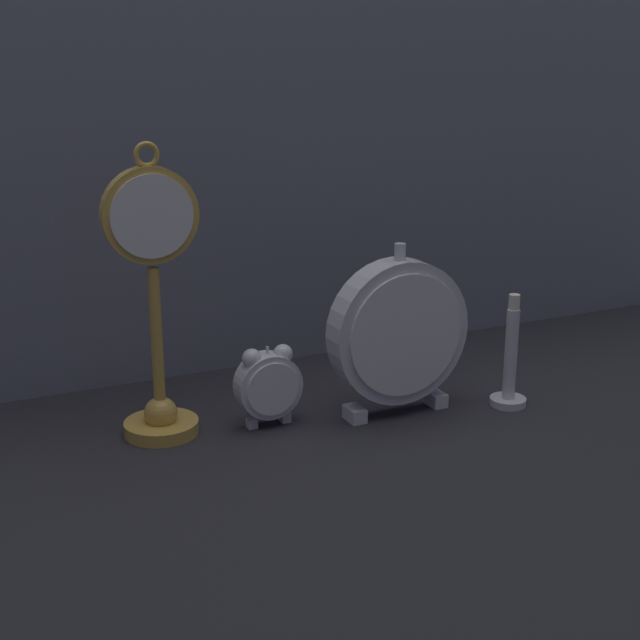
% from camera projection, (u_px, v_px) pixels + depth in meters
% --- Properties ---
extents(ground_plane, '(4.00, 4.00, 0.00)m').
position_uv_depth(ground_plane, '(349.00, 447.00, 1.05)').
color(ground_plane, '#232328').
extents(fabric_backdrop_drape, '(1.61, 0.01, 0.61)m').
position_uv_depth(fabric_backdrop_drape, '(244.00, 157.00, 1.24)').
color(fabric_backdrop_drape, slate).
rests_on(fabric_backdrop_drape, ground_plane).
extents(pocket_watch_on_stand, '(0.11, 0.09, 0.35)m').
position_uv_depth(pocket_watch_on_stand, '(155.00, 310.00, 1.04)').
color(pocket_watch_on_stand, gold).
rests_on(pocket_watch_on_stand, ground_plane).
extents(alarm_clock_twin_bell, '(0.08, 0.03, 0.10)m').
position_uv_depth(alarm_clock_twin_bell, '(268.00, 382.00, 1.09)').
color(alarm_clock_twin_bell, silver).
rests_on(alarm_clock_twin_bell, ground_plane).
extents(mantel_clock_silver, '(0.18, 0.04, 0.22)m').
position_uv_depth(mantel_clock_silver, '(398.00, 333.00, 1.12)').
color(mantel_clock_silver, silver).
rests_on(mantel_clock_silver, ground_plane).
extents(brass_candlestick, '(0.05, 0.05, 0.15)m').
position_uv_depth(brass_candlestick, '(510.00, 369.00, 1.16)').
color(brass_candlestick, silver).
rests_on(brass_candlestick, ground_plane).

